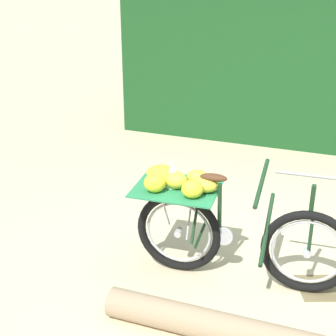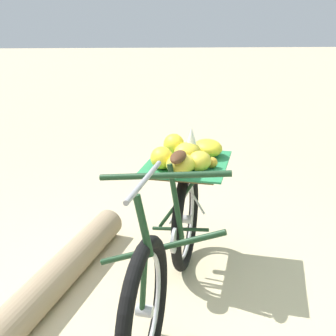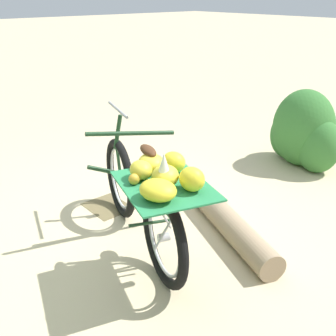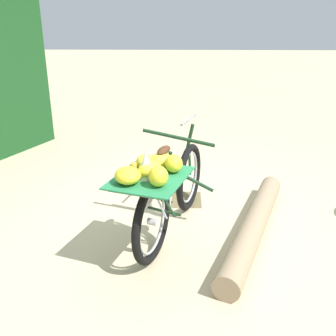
% 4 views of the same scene
% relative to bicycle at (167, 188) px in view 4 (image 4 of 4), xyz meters
% --- Properties ---
extents(ground_plane, '(60.00, 60.00, 0.00)m').
position_rel_bicycle_xyz_m(ground_plane, '(0.40, -0.05, -0.52)').
color(ground_plane, beige).
extents(bicycle, '(1.78, 0.93, 1.03)m').
position_rel_bicycle_xyz_m(bicycle, '(0.00, 0.00, 0.00)').
color(bicycle, black).
rests_on(bicycle, ground_plane).
extents(fallen_log, '(2.03, 0.95, 0.22)m').
position_rel_bicycle_xyz_m(fallen_log, '(0.10, -0.84, -0.41)').
color(fallen_log, '#9E8466').
rests_on(fallen_log, ground_plane).
extents(leaf_litter_patch, '(0.44, 0.36, 0.01)m').
position_rel_bicycle_xyz_m(leaf_litter_patch, '(0.86, -0.18, -0.52)').
color(leaf_litter_patch, olive).
rests_on(leaf_litter_patch, ground_plane).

